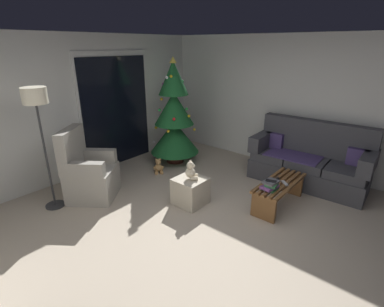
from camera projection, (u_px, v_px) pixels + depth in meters
name	position (u px, v px, depth m)	size (l,w,h in m)	color
ground_plane	(214.00, 236.00, 3.71)	(7.00, 7.00, 0.00)	#B2A38E
wall_back	(75.00, 108.00, 5.10)	(5.72, 0.12, 2.50)	silver
wall_right	(307.00, 106.00, 5.32)	(0.12, 6.00, 2.50)	silver
patio_door_frame	(116.00, 110.00, 5.69)	(1.60, 0.02, 2.20)	silver
patio_door_glass	(117.00, 112.00, 5.70)	(1.50, 0.02, 2.10)	black
couch	(309.00, 161.00, 5.02)	(0.85, 1.96, 1.08)	#3D3D42
coffee_table	(279.00, 190.00, 4.34)	(1.10, 0.40, 0.39)	brown
remote_silver	(285.00, 183.00, 4.22)	(0.04, 0.16, 0.02)	#ADADB2
remote_black	(277.00, 180.00, 4.33)	(0.04, 0.16, 0.02)	black
book_stack	(270.00, 185.00, 4.04)	(0.28, 0.21, 0.13)	#337042
cell_phone	(271.00, 181.00, 4.01)	(0.07, 0.14, 0.01)	black
christmas_tree	(174.00, 118.00, 5.75)	(0.99, 0.99, 2.10)	#4C1E19
armchair	(89.00, 174.00, 4.54)	(0.96, 0.96, 1.13)	gray
floor_lamp	(37.00, 108.00, 3.87)	(0.32, 0.32, 1.78)	#2D2D30
ottoman	(190.00, 191.00, 4.41)	(0.44, 0.44, 0.42)	#B2A893
teddy_bear_cream	(191.00, 171.00, 4.29)	(0.21, 0.22, 0.29)	beige
teddy_bear_honey_by_tree	(158.00, 167.00, 5.50)	(0.21, 0.22, 0.29)	tan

